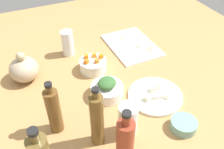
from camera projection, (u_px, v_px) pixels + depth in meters
The scene contains 26 objects.
tabletop at pixel (112, 85), 113.46cm from camera, with size 190.00×190.00×3.00cm, color #AE804B.
cutting_board at pixel (132, 45), 135.64cm from camera, with size 32.24×23.36×1.00cm, color white.
plate_tofu at pixel (155, 96), 105.33cm from camera, with size 23.26×23.26×1.20cm, color white.
bowl_greens at pixel (107, 91), 104.93cm from camera, with size 13.88×13.88×5.08cm, color white.
bowl_carrots at pixel (93, 65), 117.96cm from camera, with size 12.82×12.82×5.65cm, color white.
bowl_small_side at pixel (183, 125), 91.68cm from camera, with size 9.87×9.87×3.86cm, color #70A091.
teapot at pixel (24, 69), 111.29cm from camera, with size 15.81×13.22×14.58cm.
bottle_0 at pixel (97, 120), 81.50cm from camera, with size 4.73×4.73×25.46cm.
bottle_1 at pixel (125, 140), 77.65cm from camera, with size 5.77×5.77×22.44cm.
bottle_2 at pixel (54, 110), 86.61cm from camera, with size 5.08×5.08×22.64cm.
drinking_glass_0 at pixel (68, 43), 126.02cm from camera, with size 6.21×6.21×13.25cm, color white.
drinking_glass_1 at pixel (128, 120), 87.26cm from camera, with size 7.13×7.13×13.47cm, color white.
carrot_cube_0 at pixel (94, 55), 117.79cm from camera, with size 1.80×1.80×1.80cm, color orange.
carrot_cube_1 at pixel (97, 61), 114.38cm from camera, with size 1.80×1.80×1.80cm, color orange.
carrot_cube_2 at pixel (86, 57), 117.09cm from camera, with size 1.80×1.80×1.80cm, color orange.
carrot_cube_3 at pixel (101, 56), 117.19cm from camera, with size 1.80×1.80×1.80cm, color orange.
carrot_cube_4 at pixel (86, 62), 114.00cm from camera, with size 1.80×1.80×1.80cm, color orange.
chopped_greens_mound at pixel (107, 83), 102.16cm from camera, with size 8.22×7.58×3.56cm, color #366430.
tofu_cube_0 at pixel (147, 98), 101.80cm from camera, with size 2.20×2.20×2.20cm, color #EBF2CB.
tofu_cube_1 at pixel (153, 89), 106.08cm from camera, with size 2.20×2.20×2.20cm, color white.
tofu_cube_2 at pixel (167, 96), 102.87cm from camera, with size 2.20×2.20×2.20cm, color white.
tofu_cube_3 at pixel (159, 86), 107.62cm from camera, with size 2.20×2.20×2.20cm, color white.
tofu_cube_4 at pixel (157, 97), 102.49cm from camera, with size 2.20×2.20×2.20cm, color white.
dumpling_0 at pixel (124, 38), 138.56cm from camera, with size 5.72×5.35×2.31cm, color beige.
dumpling_1 at pixel (140, 46), 132.20cm from camera, with size 4.37×3.90×2.05cm, color beige.
dumpling_2 at pixel (151, 48), 130.47cm from camera, with size 5.28×4.88×2.74cm, color beige.
Camera 1 is at (-76.44, 34.39, 78.13)cm, focal length 39.52 mm.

